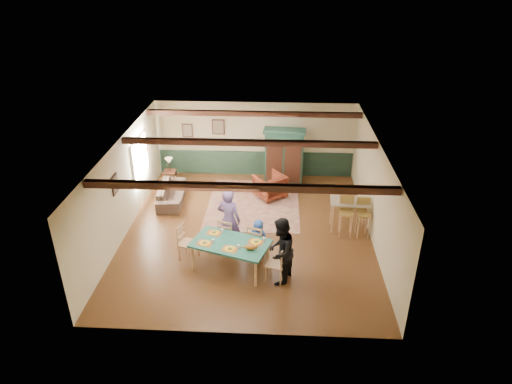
{
  "coord_description": "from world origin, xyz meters",
  "views": [
    {
      "loc": [
        0.81,
        -11.19,
        7.07
      ],
      "look_at": [
        0.21,
        0.32,
        1.15
      ],
      "focal_mm": 32.0,
      "sensor_mm": 36.0,
      "label": 1
    }
  ],
  "objects_px": {
    "end_table": "(170,178)",
    "dining_table": "(231,256)",
    "sofa": "(172,193)",
    "bar_stool_left": "(346,217)",
    "counter_table": "(349,215)",
    "bar_stool_right": "(363,218)",
    "dining_chair_end_right": "(276,263)",
    "dining_chair_far_right": "(257,240)",
    "dining_chair_end_left": "(188,243)",
    "person_man": "(229,220)",
    "person_child": "(258,238)",
    "table_lamp": "(169,165)",
    "person_woman": "(280,251)",
    "armoire": "(284,157)",
    "armchair": "(270,186)",
    "dining_chair_far_left": "(228,234)",
    "cat": "(250,247)"
  },
  "relations": [
    {
      "from": "dining_chair_far_right",
      "to": "dining_chair_end_left",
      "type": "height_order",
      "value": "same"
    },
    {
      "from": "person_woman",
      "to": "dining_chair_far_right",
      "type": "bearing_deg",
      "value": -130.27
    },
    {
      "from": "end_table",
      "to": "counter_table",
      "type": "xyz_separation_m",
      "value": [
        5.81,
        -2.63,
        0.2
      ]
    },
    {
      "from": "person_woman",
      "to": "dining_chair_end_right",
      "type": "bearing_deg",
      "value": -90.0
    },
    {
      "from": "person_man",
      "to": "sofa",
      "type": "relative_size",
      "value": 0.93
    },
    {
      "from": "dining_chair_end_right",
      "to": "end_table",
      "type": "xyz_separation_m",
      "value": [
        -3.74,
        5.11,
        -0.23
      ]
    },
    {
      "from": "person_woman",
      "to": "person_man",
      "type": "bearing_deg",
      "value": -115.87
    },
    {
      "from": "sofa",
      "to": "bar_stool_left",
      "type": "xyz_separation_m",
      "value": [
        5.37,
        -1.79,
        0.3
      ]
    },
    {
      "from": "cat",
      "to": "armoire",
      "type": "relative_size",
      "value": 0.19
    },
    {
      "from": "bar_stool_left",
      "to": "counter_table",
      "type": "bearing_deg",
      "value": 72.46
    },
    {
      "from": "dining_chair_far_left",
      "to": "person_child",
      "type": "relative_size",
      "value": 0.95
    },
    {
      "from": "sofa",
      "to": "bar_stool_left",
      "type": "height_order",
      "value": "bar_stool_left"
    },
    {
      "from": "end_table",
      "to": "person_woman",
      "type": "bearing_deg",
      "value": -53.31
    },
    {
      "from": "person_child",
      "to": "bar_stool_left",
      "type": "relative_size",
      "value": 0.9
    },
    {
      "from": "person_child",
      "to": "bar_stool_right",
      "type": "distance_m",
      "value": 3.1
    },
    {
      "from": "armoire",
      "to": "end_table",
      "type": "xyz_separation_m",
      "value": [
        -3.93,
        -0.3,
        -0.74
      ]
    },
    {
      "from": "dining_chair_end_left",
      "to": "table_lamp",
      "type": "xyz_separation_m",
      "value": [
        -1.46,
        4.35,
        0.27
      ]
    },
    {
      "from": "person_man",
      "to": "table_lamp",
      "type": "height_order",
      "value": "person_man"
    },
    {
      "from": "dining_chair_end_right",
      "to": "counter_table",
      "type": "xyz_separation_m",
      "value": [
        2.07,
        2.49,
        -0.03
      ]
    },
    {
      "from": "dining_chair_end_left",
      "to": "person_woman",
      "type": "relative_size",
      "value": 0.58
    },
    {
      "from": "counter_table",
      "to": "bar_stool_right",
      "type": "bearing_deg",
      "value": -46.02
    },
    {
      "from": "dining_chair_end_left",
      "to": "table_lamp",
      "type": "bearing_deg",
      "value": 37.01
    },
    {
      "from": "bar_stool_left",
      "to": "dining_chair_far_left",
      "type": "bearing_deg",
      "value": -160.83
    },
    {
      "from": "bar_stool_left",
      "to": "armoire",
      "type": "bearing_deg",
      "value": 121.41
    },
    {
      "from": "dining_chair_far_right",
      "to": "dining_chair_end_right",
      "type": "relative_size",
      "value": 1.0
    },
    {
      "from": "dining_chair_end_right",
      "to": "counter_table",
      "type": "bearing_deg",
      "value": 158.75
    },
    {
      "from": "bar_stool_right",
      "to": "dining_table",
      "type": "bearing_deg",
      "value": -155.84
    },
    {
      "from": "sofa",
      "to": "armoire",
      "type": "bearing_deg",
      "value": -72.11
    },
    {
      "from": "end_table",
      "to": "dining_table",
      "type": "bearing_deg",
      "value": -61.26
    },
    {
      "from": "sofa",
      "to": "bar_stool_left",
      "type": "distance_m",
      "value": 5.67
    },
    {
      "from": "table_lamp",
      "to": "bar_stool_right",
      "type": "height_order",
      "value": "bar_stool_right"
    },
    {
      "from": "dining_chair_end_right",
      "to": "end_table",
      "type": "relative_size",
      "value": 1.89
    },
    {
      "from": "dining_chair_end_right",
      "to": "armchair",
      "type": "bearing_deg",
      "value": -158.28
    },
    {
      "from": "sofa",
      "to": "table_lamp",
      "type": "bearing_deg",
      "value": 10.4
    },
    {
      "from": "dining_table",
      "to": "person_man",
      "type": "relative_size",
      "value": 1.04
    },
    {
      "from": "armchair",
      "to": "sofa",
      "type": "distance_m",
      "value": 3.22
    },
    {
      "from": "dining_chair_end_left",
      "to": "counter_table",
      "type": "relative_size",
      "value": 0.89
    },
    {
      "from": "end_table",
      "to": "armoire",
      "type": "bearing_deg",
      "value": 4.35
    },
    {
      "from": "person_child",
      "to": "bar_stool_left",
      "type": "bearing_deg",
      "value": -136.9
    },
    {
      "from": "end_table",
      "to": "bar_stool_right",
      "type": "height_order",
      "value": "bar_stool_right"
    },
    {
      "from": "person_man",
      "to": "bar_stool_left",
      "type": "distance_m",
      "value": 3.34
    },
    {
      "from": "dining_chair_far_right",
      "to": "dining_chair_end_left",
      "type": "distance_m",
      "value": 1.79
    },
    {
      "from": "bar_stool_left",
      "to": "person_child",
      "type": "bearing_deg",
      "value": -152.11
    },
    {
      "from": "dining_table",
      "to": "person_child",
      "type": "bearing_deg",
      "value": 44.92
    },
    {
      "from": "dining_chair_far_left",
      "to": "person_woman",
      "type": "distance_m",
      "value": 1.92
    },
    {
      "from": "dining_chair_far_left",
      "to": "person_child",
      "type": "xyz_separation_m",
      "value": [
        0.82,
        -0.19,
        0.03
      ]
    },
    {
      "from": "sofa",
      "to": "armchair",
      "type": "bearing_deg",
      "value": -86.45
    },
    {
      "from": "dining_chair_far_right",
      "to": "dining_chair_end_left",
      "type": "relative_size",
      "value": 1.0
    },
    {
      "from": "bar_stool_left",
      "to": "bar_stool_right",
      "type": "relative_size",
      "value": 1.02
    },
    {
      "from": "person_man",
      "to": "end_table",
      "type": "distance_m",
      "value": 4.58
    }
  ]
}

